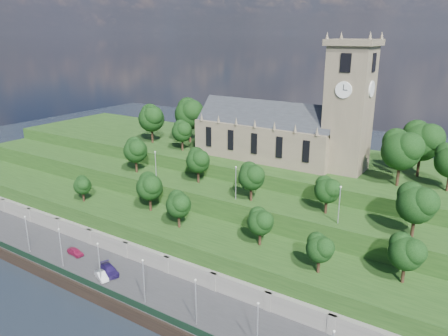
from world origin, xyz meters
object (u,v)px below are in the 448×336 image
Objects in this scene: car_right at (109,270)px; car_middle at (101,276)px; church at (287,127)px; car_left at (75,252)px.

car_middle is at bearing -152.83° from car_right.
car_middle is 1.97m from car_right.
church reaches higher than car_middle.
car_left is 10.60m from car_right.
car_right is at bearing -90.06° from car_left.
car_left is at bearing 105.56° from car_right.
car_right reaches higher than car_left.
car_left is (-24.36, -39.49, -19.87)m from church.
car_right is (-0.18, 1.96, 0.10)m from car_middle.
car_right is at bearing -108.79° from church.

